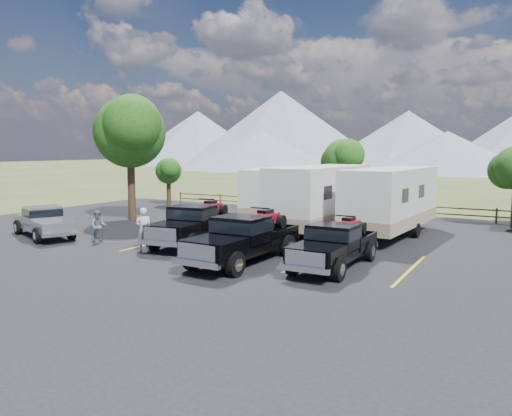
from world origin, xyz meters
The scene contains 17 objects.
ground centered at (0.00, 0.00, 0.00)m, with size 320.00×320.00×0.00m, color #3D4A1F.
asphalt_lot centered at (0.00, 3.00, 0.02)m, with size 44.00×34.00×0.04m, color black.
stall_lines centered at (0.00, 4.00, 0.04)m, with size 12.12×5.50×0.01m.
tree_big_nw centered at (-12.55, 9.03, 5.60)m, with size 5.54×5.18×7.84m.
tree_north centered at (-2.03, 19.02, 3.83)m, with size 3.46×3.24×5.25m.
tree_nw_small centered at (-16.02, 17.01, 2.78)m, with size 2.59×2.43×3.85m.
rail_fence centered at (2.00, 18.50, 0.61)m, with size 36.12×0.12×1.00m.
mountain_range centered at (-7.63, 105.98, 7.87)m, with size 209.00×71.00×20.00m.
rig_left centered at (-4.16, 4.36, 1.03)m, with size 2.81×6.37×2.06m.
rig_center centered at (-0.08, 2.09, 1.04)m, with size 2.35×6.30×2.09m.
rig_right centered at (3.36, 3.06, 0.95)m, with size 2.02×5.64×1.88m.
trailer_left centered at (-4.19, 13.36, 1.78)m, with size 3.60×9.62×3.32m.
trailer_center centered at (-0.15, 10.19, 1.92)m, with size 2.92×10.34×3.59m.
trailer_right centered at (3.50, 10.91, 1.89)m, with size 3.16×10.19×3.53m.
pickup_silver centered at (-11.97, 1.98, 0.86)m, with size 5.53×3.48×1.58m.
person_a centered at (-5.00, 1.72, 1.02)m, with size 0.72×0.47×1.96m, color silver.
person_b centered at (-8.50, 2.40, 0.82)m, with size 0.76×0.59×1.55m, color slate.
Camera 1 is at (9.86, -14.77, 4.53)m, focal length 35.00 mm.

